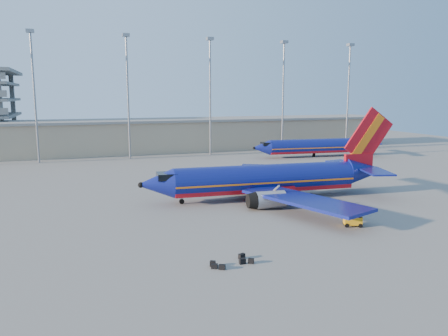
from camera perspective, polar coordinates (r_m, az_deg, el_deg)
The scene contains 7 objects.
ground at distance 62.60m, azimuth -2.24°, elevation -4.24°, with size 220.00×220.00×0.00m, color slate.
terminal_building at distance 119.90m, azimuth -5.80°, elevation 4.42°, with size 122.00×16.00×8.50m.
light_mast_row at distance 106.65m, azimuth -7.05°, elevation 10.89°, with size 101.60×1.60×28.65m.
aircraft_main at distance 63.62m, azimuth 6.09°, elevation -1.49°, with size 38.72×37.16×13.11m.
aircraft_second at distance 108.67m, azimuth 12.11°, elevation 2.83°, with size 33.59×13.04×11.38m.
baggage_tug at distance 52.44m, azimuth 16.47°, elevation -6.53°, with size 2.30×1.86×1.43m.
luggage_pile at distance 39.62m, azimuth 0.99°, elevation -12.20°, with size 4.08×2.36×0.50m.
Camera 1 is at (-17.68, -58.18, 14.91)m, focal length 35.00 mm.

